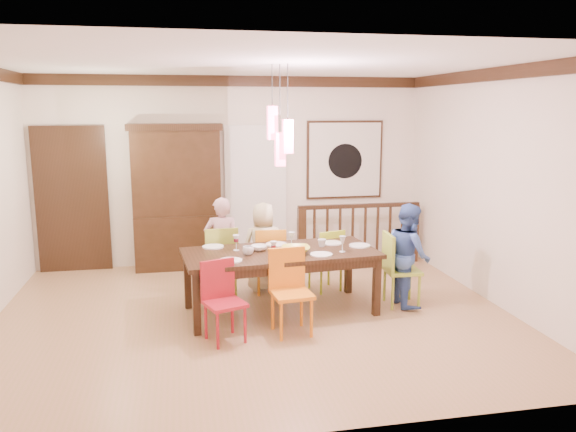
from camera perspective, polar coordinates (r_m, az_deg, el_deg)
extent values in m
plane|color=#A98452|center=(6.74, -3.29, -10.12)|extent=(6.00, 6.00, 0.00)
plane|color=white|center=(6.31, -3.59, 15.30)|extent=(6.00, 6.00, 0.00)
plane|color=beige|center=(8.83, -5.61, 4.56)|extent=(6.00, 0.00, 6.00)
plane|color=beige|center=(7.38, 20.35, 2.71)|extent=(0.00, 5.00, 5.00)
cube|color=black|center=(8.93, -21.05, 1.37)|extent=(1.04, 0.07, 2.24)
cube|color=silver|center=(8.88, -3.30, 2.03)|extent=(0.97, 0.05, 2.22)
cube|color=black|center=(9.13, 5.76, 5.71)|extent=(1.25, 0.04, 1.25)
cube|color=silver|center=(9.11, 5.80, 5.69)|extent=(1.18, 0.02, 1.18)
cylinder|color=black|center=(9.09, 5.83, 5.56)|extent=(0.56, 0.01, 0.56)
cube|color=#FF4C76|center=(6.48, -1.61, 9.44)|extent=(0.11, 0.11, 0.38)
cylinder|color=black|center=(6.49, -1.63, 13.16)|extent=(0.01, 0.01, 0.46)
cube|color=#FF4C76|center=(6.42, -0.03, 8.09)|extent=(0.11, 0.11, 0.38)
cylinder|color=black|center=(6.41, -0.03, 12.52)|extent=(0.01, 0.01, 0.61)
cube|color=#FF4C76|center=(6.46, -0.82, 6.78)|extent=(0.11, 0.11, 0.38)
cylinder|color=black|center=(6.45, -0.83, 11.84)|extent=(0.01, 0.01, 0.76)
cube|color=black|center=(6.66, -0.79, -3.79)|extent=(2.35, 1.23, 0.05)
cube|color=black|center=(7.08, -9.90, -6.21)|extent=(0.09, 0.09, 0.70)
cube|color=black|center=(7.42, 6.69, -5.34)|extent=(0.09, 0.09, 0.70)
cube|color=black|center=(6.25, -9.71, -8.53)|extent=(0.09, 0.09, 0.70)
cube|color=black|center=(6.63, 8.99, -7.38)|extent=(0.09, 0.09, 0.70)
cube|color=black|center=(7.11, -1.45, -3.47)|extent=(2.07, 0.23, 0.10)
cube|color=black|center=(6.25, -0.04, -5.50)|extent=(2.07, 0.23, 0.10)
cube|color=#92A332|center=(7.38, -6.95, -4.64)|extent=(0.46, 0.46, 0.04)
cube|color=#92A332|center=(7.31, -6.99, -2.75)|extent=(0.42, 0.08, 0.46)
cylinder|color=#92A332|center=(7.27, -8.15, -6.79)|extent=(0.04, 0.04, 0.44)
cylinder|color=#92A332|center=(7.29, -5.47, -6.67)|extent=(0.04, 0.04, 0.44)
cylinder|color=#92A332|center=(7.59, -8.29, -6.02)|extent=(0.04, 0.04, 0.44)
cylinder|color=#92A332|center=(7.62, -5.72, -5.91)|extent=(0.04, 0.04, 0.44)
cube|color=orange|center=(7.46, -1.89, -4.57)|extent=(0.42, 0.42, 0.04)
cube|color=orange|center=(7.40, -1.90, -2.81)|extent=(0.40, 0.06, 0.44)
cylinder|color=orange|center=(7.34, -2.93, -6.60)|extent=(0.03, 0.03, 0.42)
cylinder|color=orange|center=(7.39, -0.44, -6.46)|extent=(0.03, 0.03, 0.42)
cylinder|color=orange|center=(7.65, -3.27, -5.89)|extent=(0.03, 0.03, 0.42)
cylinder|color=orange|center=(7.70, -0.88, -5.77)|extent=(0.03, 0.03, 0.42)
cube|color=#A8C023|center=(7.56, 3.80, -4.54)|extent=(0.47, 0.47, 0.04)
cube|color=#A8C023|center=(7.50, 3.82, -2.87)|extent=(0.37, 0.15, 0.42)
cylinder|color=#A8C023|center=(7.44, 2.93, -6.45)|extent=(0.03, 0.03, 0.40)
cylinder|color=#A8C023|center=(7.52, 5.22, -6.30)|extent=(0.03, 0.03, 0.40)
cylinder|color=#A8C023|center=(7.72, 2.38, -5.79)|extent=(0.03, 0.03, 0.40)
cylinder|color=#A8C023|center=(7.80, 4.58, -5.65)|extent=(0.03, 0.03, 0.40)
cube|color=maroon|center=(5.95, -6.44, -8.86)|extent=(0.49, 0.49, 0.04)
cube|color=maroon|center=(5.88, -6.48, -6.77)|extent=(0.37, 0.16, 0.42)
cylinder|color=maroon|center=(5.87, -7.80, -11.35)|extent=(0.03, 0.03, 0.40)
cylinder|color=maroon|center=(5.89, -4.74, -11.20)|extent=(0.03, 0.03, 0.40)
cylinder|color=maroon|center=(6.16, -7.97, -10.28)|extent=(0.03, 0.03, 0.40)
cylinder|color=maroon|center=(6.18, -5.06, -10.14)|extent=(0.03, 0.03, 0.40)
cube|color=orange|center=(6.09, 0.38, -7.95)|extent=(0.46, 0.46, 0.04)
cube|color=orange|center=(6.02, 0.38, -5.73)|extent=(0.42, 0.08, 0.45)
cylinder|color=orange|center=(5.99, -0.90, -10.61)|extent=(0.04, 0.04, 0.43)
cylinder|color=orange|center=(6.05, 2.28, -10.38)|extent=(0.04, 0.04, 0.43)
cylinder|color=orange|center=(6.30, -1.45, -9.52)|extent=(0.04, 0.04, 0.43)
cylinder|color=orange|center=(6.36, 1.57, -9.31)|extent=(0.04, 0.04, 0.43)
cube|color=#9AB733|center=(7.11, 11.52, -5.45)|extent=(0.44, 0.44, 0.04)
cube|color=#9AB733|center=(7.04, 11.60, -3.54)|extent=(0.07, 0.41, 0.45)
cylinder|color=#9AB733|center=(6.96, 10.70, -7.70)|extent=(0.04, 0.04, 0.43)
cylinder|color=#9AB733|center=(7.09, 13.22, -7.46)|extent=(0.04, 0.04, 0.43)
cylinder|color=#9AB733|center=(7.26, 9.73, -6.90)|extent=(0.04, 0.04, 0.43)
cylinder|color=#9AB733|center=(7.38, 12.16, -6.69)|extent=(0.04, 0.04, 0.43)
cube|color=black|center=(8.75, -11.03, -2.53)|extent=(1.29, 0.44, 0.83)
cube|color=black|center=(8.59, -11.28, 4.42)|extent=(1.29, 0.40, 1.29)
cube|color=black|center=(8.77, -11.28, 4.55)|extent=(1.11, 0.02, 1.11)
cube|color=black|center=(8.54, -11.45, 8.86)|extent=(1.39, 0.44, 0.10)
cube|color=black|center=(8.61, 1.40, -2.24)|extent=(0.12, 0.12, 0.92)
cube|color=black|center=(9.17, 12.65, -1.69)|extent=(0.12, 0.12, 0.92)
cube|color=black|center=(8.75, 7.27, 1.03)|extent=(1.95, 0.08, 0.06)
cube|color=black|center=(8.94, 7.14, -4.53)|extent=(1.83, 0.06, 0.05)
imported|color=#D5A2AF|center=(7.37, -6.71, -3.06)|extent=(0.51, 0.38, 1.29)
imported|color=beige|center=(7.50, -2.49, -3.13)|extent=(0.59, 0.38, 1.20)
imported|color=#3E5FAE|center=(7.09, 12.15, -3.85)|extent=(0.49, 0.63, 1.28)
imported|color=gold|center=(6.55, 0.79, -3.46)|extent=(0.37, 0.37, 0.08)
imported|color=white|center=(6.68, -2.96, -3.26)|extent=(0.25, 0.25, 0.06)
imported|color=silver|center=(6.49, -4.07, -3.53)|extent=(0.16, 0.16, 0.10)
imported|color=silver|center=(6.86, 3.45, -2.75)|extent=(0.13, 0.13, 0.09)
cylinder|color=white|center=(6.89, -7.63, -3.10)|extent=(0.26, 0.26, 0.01)
cylinder|color=white|center=(6.96, -1.19, -2.88)|extent=(0.26, 0.26, 0.01)
cylinder|color=white|center=(7.04, 4.50, -2.74)|extent=(0.26, 0.26, 0.01)
cylinder|color=white|center=(6.25, -5.87, -4.51)|extent=(0.26, 0.26, 0.01)
cylinder|color=white|center=(6.48, 3.39, -3.92)|extent=(0.26, 0.26, 0.01)
cylinder|color=white|center=(6.95, 7.29, -2.99)|extent=(0.26, 0.26, 0.01)
cube|color=#D83359|center=(6.35, -0.79, -4.23)|extent=(0.18, 0.14, 0.01)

